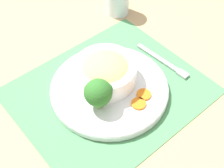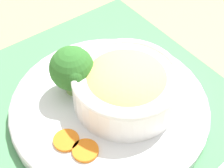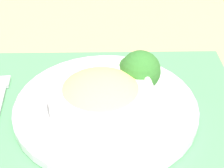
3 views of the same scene
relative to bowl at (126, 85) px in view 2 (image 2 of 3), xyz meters
The scene contains 7 objects.
ground_plane 0.06m from the bowl, 71.55° to the left, with size 4.00×4.00×0.00m, color tan.
placemat 0.06m from the bowl, 71.55° to the left, with size 0.50×0.42×0.00m.
plate 0.05m from the bowl, 71.55° to the left, with size 0.31×0.31×0.02m.
bowl is the anchor object (origin of this frame).
broccoli_floret 0.09m from the bowl, 37.78° to the left, with size 0.07×0.07×0.08m.
carrot_slice_near 0.12m from the bowl, 93.67° to the left, with size 0.04×0.04×0.01m.
carrot_slice_middle 0.12m from the bowl, 110.00° to the left, with size 0.04×0.04×0.01m.
Camera 2 is at (-0.30, 0.23, 0.47)m, focal length 60.00 mm.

